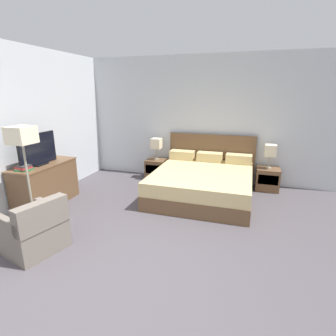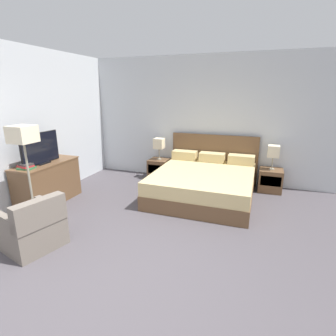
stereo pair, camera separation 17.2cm
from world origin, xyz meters
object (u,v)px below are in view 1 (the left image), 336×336
(nightstand_left, at_px, (157,169))
(floor_lamp, at_px, (22,143))
(table_lamp_left, at_px, (156,144))
(book_red_cover, at_px, (24,169))
(book_blue_cover, at_px, (23,168))
(dresser, at_px, (46,184))
(nightstand_right, at_px, (267,179))
(armchair_by_window, at_px, (35,231))
(book_small_top, at_px, (24,166))
(bed, at_px, (203,182))
(table_lamp_right, at_px, (271,151))
(tv, at_px, (38,150))

(nightstand_left, distance_m, floor_lamp, 3.23)
(table_lamp_left, bearing_deg, book_red_cover, -119.77)
(book_red_cover, xyz_separation_m, book_blue_cover, (-0.01, 0.00, 0.03))
(dresser, distance_m, book_blue_cover, 0.61)
(book_red_cover, height_order, book_blue_cover, book_blue_cover)
(nightstand_right, distance_m, armchair_by_window, 4.58)
(table_lamp_left, height_order, book_blue_cover, table_lamp_left)
(book_small_top, bearing_deg, table_lamp_left, 60.25)
(book_small_top, bearing_deg, armchair_by_window, -42.44)
(nightstand_right, bearing_deg, armchair_by_window, -132.32)
(nightstand_right, xyz_separation_m, armchair_by_window, (-3.09, -3.39, 0.04))
(dresser, relative_size, floor_lamp, 0.80)
(bed, height_order, armchair_by_window, bed)
(book_red_cover, bearing_deg, table_lamp_left, 60.23)
(floor_lamp, bearing_deg, book_small_top, 140.77)
(table_lamp_left, bearing_deg, floor_lamp, -110.38)
(nightstand_right, relative_size, table_lamp_left, 0.93)
(nightstand_right, height_order, book_blue_cover, book_blue_cover)
(book_blue_cover, bearing_deg, book_small_top, 0.00)
(table_lamp_right, distance_m, dresser, 4.57)
(table_lamp_left, xyz_separation_m, armchair_by_window, (-0.51, -3.39, -0.59))
(table_lamp_left, height_order, floor_lamp, floor_lamp)
(nightstand_right, distance_m, floor_lamp, 4.75)
(dresser, height_order, tv, tv)
(bed, xyz_separation_m, dresser, (-2.75, -1.34, 0.12))
(floor_lamp, bearing_deg, nightstand_left, 69.61)
(table_lamp_right, height_order, floor_lamp, floor_lamp)
(book_blue_cover, bearing_deg, bed, 32.84)
(table_lamp_left, xyz_separation_m, table_lamp_right, (2.58, 0.00, 0.00))
(armchair_by_window, distance_m, floor_lamp, 1.31)
(nightstand_left, distance_m, nightstand_right, 2.58)
(table_lamp_left, xyz_separation_m, book_red_cover, (-1.45, -2.53, -0.05))
(book_small_top, bearing_deg, nightstand_right, 32.19)
(tv, bearing_deg, nightstand_right, 28.31)
(dresser, bearing_deg, nightstand_right, 27.48)
(nightstand_right, relative_size, table_lamp_right, 0.93)
(nightstand_left, xyz_separation_m, book_red_cover, (-1.45, -2.53, 0.57))
(bed, relative_size, table_lamp_right, 4.12)
(table_lamp_left, height_order, armchair_by_window, table_lamp_left)
(table_lamp_left, bearing_deg, book_small_top, -119.75)
(dresser, xyz_separation_m, book_blue_cover, (-0.00, -0.43, 0.44))
(book_small_top, bearing_deg, book_red_cover, 180.00)
(nightstand_right, distance_m, book_small_top, 4.80)
(book_small_top, bearing_deg, dresser, 91.75)
(nightstand_left, distance_m, tv, 2.75)
(book_small_top, bearing_deg, floor_lamp, -39.23)
(dresser, relative_size, tv, 1.51)
(nightstand_right, xyz_separation_m, book_red_cover, (-4.02, -2.53, 0.57))
(nightstand_left, height_order, nightstand_right, same)
(book_small_top, bearing_deg, bed, 32.99)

